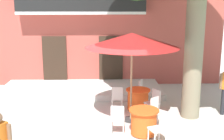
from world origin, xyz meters
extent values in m
plane|color=beige|center=(0.00, 0.00, 0.00)|extent=(120.00, 120.00, 0.00)
cube|color=#B24C42|center=(-0.88, 7.00, 3.75)|extent=(13.00, 4.00, 7.50)
cube|color=#332319|center=(-2.18, 4.97, 1.15)|extent=(1.10, 0.08, 2.30)
cube|color=#332319|center=(0.42, 4.97, 1.15)|extent=(1.10, 0.08, 2.30)
cube|color=silver|center=(-0.88, 4.67, 3.34)|extent=(5.60, 0.65, 0.12)
cube|color=black|center=(-0.88, 4.38, 3.85)|extent=(5.60, 0.06, 0.90)
cylinder|color=slate|center=(-3.18, 4.70, 3.52)|extent=(0.35, 0.35, 0.23)
ellipsoid|color=#38843D|center=(-3.18, 4.70, 3.84)|extent=(0.46, 0.46, 0.41)
cylinder|color=slate|center=(-0.88, 4.70, 3.51)|extent=(0.32, 0.32, 0.23)
ellipsoid|color=#4C8E38|center=(-0.88, 4.70, 3.87)|extent=(0.42, 0.42, 0.47)
cylinder|color=#47423D|center=(1.42, 4.70, 3.51)|extent=(0.31, 0.31, 0.22)
ellipsoid|color=#4C8E38|center=(1.42, 4.70, 3.83)|extent=(0.41, 0.41, 0.41)
cube|color=silver|center=(-0.88, 3.72, 0.12)|extent=(6.78, 2.57, 0.25)
cylinder|color=#7F755B|center=(2.98, 0.86, 2.06)|extent=(0.60, 0.60, 4.13)
cylinder|color=#EA561E|center=(1.23, -0.48, 0.37)|extent=(0.74, 0.74, 0.68)
cylinder|color=#EA561E|center=(1.23, -0.48, 0.74)|extent=(0.86, 0.86, 0.04)
cylinder|color=#2D2823|center=(1.23, -0.48, 0.01)|extent=(0.44, 0.44, 0.03)
cylinder|color=silver|center=(1.27, -1.09, 0.23)|extent=(0.04, 0.04, 0.45)
cylinder|color=silver|center=(1.71, -1.29, 0.23)|extent=(0.04, 0.04, 0.45)
cylinder|color=silver|center=(1.59, -0.97, 0.23)|extent=(0.04, 0.04, 0.45)
cube|color=silver|center=(1.49, -1.19, 0.47)|extent=(0.51, 0.51, 0.04)
cube|color=silver|center=(1.66, -1.12, 0.70)|extent=(0.17, 0.37, 0.42)
cylinder|color=silver|center=(2.01, 0.03, 0.23)|extent=(0.04, 0.04, 0.45)
cylinder|color=silver|center=(1.77, -0.20, 0.23)|extent=(0.04, 0.04, 0.45)
cylinder|color=silver|center=(1.77, 0.28, 0.23)|extent=(0.04, 0.04, 0.45)
cylinder|color=silver|center=(1.53, 0.04, 0.23)|extent=(0.04, 0.04, 0.45)
cube|color=silver|center=(1.77, 0.04, 0.47)|extent=(0.57, 0.57, 0.04)
cube|color=silver|center=(1.64, 0.17, 0.70)|extent=(0.30, 0.29, 0.42)
cylinder|color=silver|center=(0.33, -0.22, 0.23)|extent=(0.04, 0.04, 0.45)
cylinder|color=silver|center=(0.67, -0.25, 0.23)|extent=(0.04, 0.04, 0.45)
cylinder|color=silver|center=(0.30, -0.56, 0.23)|extent=(0.04, 0.04, 0.45)
cylinder|color=silver|center=(0.64, -0.59, 0.23)|extent=(0.04, 0.04, 0.45)
cube|color=silver|center=(0.48, -0.41, 0.47)|extent=(0.44, 0.44, 0.04)
cube|color=silver|center=(0.47, -0.58, 0.70)|extent=(0.38, 0.08, 0.42)
cylinder|color=#EA561E|center=(1.30, 1.54, 0.37)|extent=(0.74, 0.74, 0.68)
cylinder|color=#EA561E|center=(1.30, 1.54, 0.74)|extent=(0.86, 0.86, 0.04)
cylinder|color=#2D2823|center=(1.30, 1.54, 0.01)|extent=(0.44, 0.44, 0.03)
cylinder|color=silver|center=(1.64, 0.67, 0.23)|extent=(0.04, 0.04, 0.45)
cylinder|color=silver|center=(1.46, 0.95, 0.23)|extent=(0.04, 0.04, 0.45)
cylinder|color=silver|center=(1.93, 0.85, 0.23)|extent=(0.04, 0.04, 0.45)
cylinder|color=silver|center=(1.75, 1.14, 0.23)|extent=(0.04, 0.04, 0.45)
cube|color=silver|center=(1.70, 0.90, 0.47)|extent=(0.55, 0.55, 0.04)
cube|color=silver|center=(1.85, 1.00, 0.70)|extent=(0.24, 0.34, 0.42)
cylinder|color=silver|center=(1.87, 2.28, 0.23)|extent=(0.04, 0.04, 0.45)
cylinder|color=silver|center=(1.71, 1.98, 0.23)|extent=(0.04, 0.04, 0.45)
cylinder|color=silver|center=(1.56, 2.43, 0.23)|extent=(0.04, 0.04, 0.45)
cylinder|color=silver|center=(1.41, 2.13, 0.23)|extent=(0.04, 0.04, 0.45)
cube|color=silver|center=(1.64, 2.21, 0.47)|extent=(0.54, 0.54, 0.04)
cube|color=silver|center=(1.48, 2.29, 0.70)|extent=(0.21, 0.36, 0.42)
cylinder|color=silver|center=(0.37, 1.67, 0.23)|extent=(0.04, 0.04, 0.45)
cylinder|color=silver|center=(0.71, 1.69, 0.23)|extent=(0.04, 0.04, 0.45)
cylinder|color=silver|center=(0.38, 1.33, 0.23)|extent=(0.04, 0.04, 0.45)
cylinder|color=silver|center=(0.72, 1.35, 0.23)|extent=(0.04, 0.04, 0.45)
cube|color=silver|center=(0.55, 1.51, 0.47)|extent=(0.41, 0.41, 0.04)
cube|color=silver|center=(0.55, 1.33, 0.70)|extent=(0.38, 0.05, 0.42)
cylinder|color=#997A56|center=(0.95, 0.53, 1.27)|extent=(0.06, 0.06, 2.55)
cylinder|color=#333333|center=(0.95, 0.53, 0.04)|extent=(0.44, 0.44, 0.08)
cone|color=#B21E1E|center=(0.95, 0.53, 2.62)|extent=(2.90, 2.90, 0.45)
cylinder|color=#232328|center=(4.14, 1.01, 0.45)|extent=(0.14, 0.14, 0.90)
cylinder|color=brown|center=(4.01, 1.01, 1.18)|extent=(0.09, 0.09, 0.52)
cylinder|color=brown|center=(-1.79, -2.88, 1.11)|extent=(0.09, 0.09, 0.52)
camera|label=1|loc=(0.09, -8.23, 3.66)|focal=46.29mm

